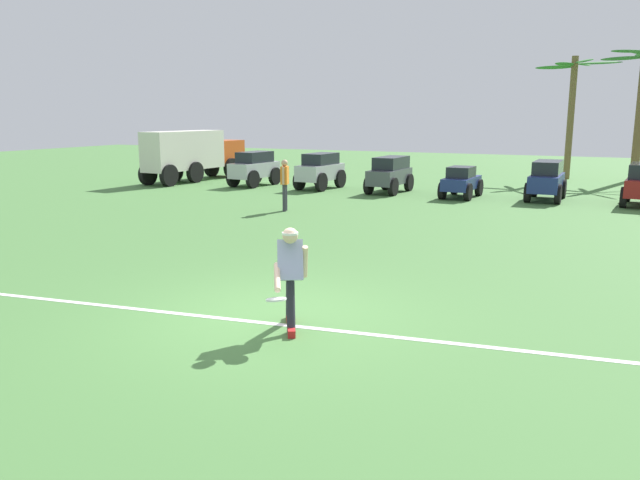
# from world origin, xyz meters

# --- Properties ---
(ground_plane) EXTENTS (80.00, 80.00, 0.00)m
(ground_plane) POSITION_xyz_m (0.00, 0.00, 0.00)
(ground_plane) COLOR #46763B
(field_line_paint) EXTENTS (27.67, 3.67, 0.01)m
(field_line_paint) POSITION_xyz_m (0.00, -0.32, 0.00)
(field_line_paint) COLOR white
(field_line_paint) RESTS_ON ground_plane
(frisbee_thrower) EXTENTS (0.55, 1.07, 1.43)m
(frisbee_thrower) POSITION_xyz_m (0.52, -0.39, 0.80)
(frisbee_thrower) COLOR #23232D
(frisbee_thrower) RESTS_ON ground_plane
(frisbee_in_flight) EXTENTS (0.37, 0.37, 0.06)m
(frisbee_in_flight) POSITION_xyz_m (0.63, -0.97, 0.60)
(frisbee_in_flight) COLOR white
(teammate_near_sideline) EXTENTS (0.29, 0.49, 1.56)m
(teammate_near_sideline) POSITION_xyz_m (-4.64, 9.04, 0.94)
(teammate_near_sideline) COLOR #33333D
(teammate_near_sideline) RESTS_ON ground_plane
(parked_car_slot_a) EXTENTS (1.36, 2.43, 1.40)m
(parked_car_slot_a) POSITION_xyz_m (-9.06, 14.60, 0.74)
(parked_car_slot_a) COLOR #B7BABF
(parked_car_slot_a) RESTS_ON ground_plane
(parked_car_slot_b) EXTENTS (1.33, 2.42, 1.40)m
(parked_car_slot_b) POSITION_xyz_m (-6.14, 14.77, 0.74)
(parked_car_slot_b) COLOR #B7BABF
(parked_car_slot_b) RESTS_ON ground_plane
(parked_car_slot_c) EXTENTS (1.24, 2.44, 1.34)m
(parked_car_slot_c) POSITION_xyz_m (-3.25, 14.79, 0.72)
(parked_car_slot_c) COLOR #474C51
(parked_car_slot_c) RESTS_ON ground_plane
(parked_car_slot_d) EXTENTS (1.17, 2.24, 1.10)m
(parked_car_slot_d) POSITION_xyz_m (-0.48, 14.47, 0.56)
(parked_car_slot_d) COLOR navy
(parked_car_slot_d) RESTS_ON ground_plane
(parked_car_slot_e) EXTENTS (1.18, 2.42, 1.34)m
(parked_car_slot_e) POSITION_xyz_m (2.32, 15.04, 0.72)
(parked_car_slot_e) COLOR navy
(parked_car_slot_e) RESTS_ON ground_plane
(box_truck) EXTENTS (1.68, 5.96, 2.20)m
(box_truck) POSITION_xyz_m (-12.52, 15.10, 1.23)
(box_truck) COLOR #CC4C19
(box_truck) RESTS_ON ground_plane
(palm_tree_far_left) EXTENTS (3.65, 3.08, 5.44)m
(palm_tree_far_left) POSITION_xyz_m (2.44, 23.06, 3.41)
(palm_tree_far_left) COLOR brown
(palm_tree_far_left) RESTS_ON ground_plane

